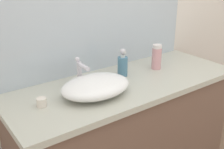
{
  "coord_description": "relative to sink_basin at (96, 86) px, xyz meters",
  "views": [
    {
      "loc": [
        -0.98,
        -0.76,
        1.55
      ],
      "look_at": [
        -0.14,
        0.4,
        0.97
      ],
      "focal_mm": 45.15,
      "sensor_mm": 36.0,
      "label": 1
    }
  ],
  "objects": [
    {
      "name": "soap_dispenser",
      "position": [
        0.28,
        0.13,
        0.02
      ],
      "size": [
        0.06,
        0.06,
        0.17
      ],
      "color": "teal",
      "rests_on": "vanity_counter"
    },
    {
      "name": "faucet",
      "position": [
        -0.0,
        0.16,
        0.04
      ],
      "size": [
        0.03,
        0.13,
        0.16
      ],
      "color": "silver",
      "rests_on": "vanity_counter"
    },
    {
      "name": "vanity_counter",
      "position": [
        0.24,
        0.04,
        -0.49
      ],
      "size": [
        1.43,
        0.54,
        0.89
      ],
      "color": "brown",
      "rests_on": "ground"
    },
    {
      "name": "sink_basin",
      "position": [
        0.0,
        0.0,
        0.0
      ],
      "size": [
        0.38,
        0.28,
        0.1
      ],
      "primitive_type": "ellipsoid",
      "color": "white",
      "rests_on": "vanity_counter"
    },
    {
      "name": "lotion_bottle",
      "position": [
        0.53,
        0.1,
        0.03
      ],
      "size": [
        0.06,
        0.06,
        0.16
      ],
      "color": "#D49499",
      "rests_on": "vanity_counter"
    },
    {
      "name": "bathroom_wall_rear",
      "position": [
        0.26,
        0.35,
        0.36
      ],
      "size": [
        6.0,
        0.06,
        2.6
      ],
      "primitive_type": "cube",
      "color": "silver",
      "rests_on": "ground"
    },
    {
      "name": "candle_jar",
      "position": [
        -0.29,
        0.04,
        -0.03
      ],
      "size": [
        0.05,
        0.05,
        0.04
      ],
      "primitive_type": "cylinder",
      "color": "silver",
      "rests_on": "vanity_counter"
    }
  ]
}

